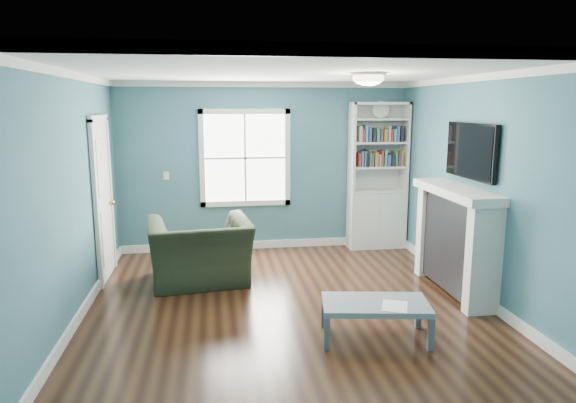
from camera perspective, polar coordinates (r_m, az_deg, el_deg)
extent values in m
plane|color=black|center=(5.93, -0.03, -11.66)|extent=(5.00, 5.00, 0.00)
plane|color=#37636C|center=(8.03, -2.63, 3.83)|extent=(4.50, 0.00, 4.50)
plane|color=#37636C|center=(3.18, 6.59, -6.84)|extent=(4.50, 0.00, 4.50)
plane|color=#37636C|center=(5.70, -23.02, 0.18)|extent=(0.00, 5.00, 5.00)
plane|color=#37636C|center=(6.30, 20.67, 1.27)|extent=(0.00, 5.00, 5.00)
plane|color=white|center=(5.50, -0.03, 14.28)|extent=(5.00, 5.00, 0.00)
cube|color=white|center=(8.25, -2.55, -4.77)|extent=(4.50, 0.03, 0.12)
cube|color=white|center=(6.03, -22.01, -11.49)|extent=(0.03, 5.00, 0.12)
cube|color=white|center=(6.59, 19.84, -9.42)|extent=(0.03, 5.00, 0.12)
cube|color=white|center=(7.96, -2.70, 12.86)|extent=(4.50, 0.04, 0.08)
cube|color=white|center=(3.07, 7.01, 16.33)|extent=(4.50, 0.04, 0.08)
cube|color=white|center=(5.62, -23.77, 12.91)|extent=(0.04, 5.00, 0.08)
cube|color=white|center=(6.22, 21.28, 12.78)|extent=(0.04, 5.00, 0.08)
cube|color=white|center=(7.98, -4.79, 4.85)|extent=(1.24, 0.01, 1.34)
cube|color=white|center=(7.95, -9.55, 4.72)|extent=(0.08, 0.06, 1.50)
cube|color=white|center=(8.03, -0.06, 4.92)|extent=(0.08, 0.06, 1.50)
cube|color=white|center=(8.07, -4.71, -0.19)|extent=(1.40, 0.06, 0.08)
cube|color=white|center=(7.93, -4.86, 9.95)|extent=(1.40, 0.06, 0.08)
cube|color=white|center=(7.97, -4.78, 4.84)|extent=(1.24, 0.03, 0.03)
cube|color=white|center=(7.97, -4.78, 4.84)|extent=(0.03, 0.03, 1.34)
cube|color=silver|center=(8.34, 9.76, -1.99)|extent=(0.90, 0.35, 0.90)
cube|color=silver|center=(8.04, 7.09, 5.92)|extent=(0.04, 0.35, 1.40)
cube|color=silver|center=(8.31, 12.85, 5.89)|extent=(0.04, 0.35, 1.40)
cube|color=silver|center=(8.32, 9.66, 6.01)|extent=(0.90, 0.02, 1.40)
cube|color=silver|center=(8.14, 10.17, 10.69)|extent=(0.90, 0.35, 0.04)
cube|color=silver|center=(8.25, 9.87, 1.20)|extent=(0.84, 0.33, 0.03)
cube|color=silver|center=(8.20, 9.95, 3.82)|extent=(0.84, 0.33, 0.03)
cube|color=silver|center=(8.16, 10.04, 6.47)|extent=(0.84, 0.33, 0.03)
cube|color=silver|center=(8.14, 10.12, 9.00)|extent=(0.84, 0.33, 0.03)
cube|color=maroon|center=(8.16, 10.02, 4.68)|extent=(0.70, 0.25, 0.22)
cube|color=teal|center=(8.13, 10.11, 7.34)|extent=(0.70, 0.25, 0.22)
cylinder|color=beige|center=(8.09, 10.27, 10.01)|extent=(0.26, 0.06, 0.26)
cube|color=black|center=(6.54, 18.20, -4.53)|extent=(0.30, 1.20, 1.10)
cube|color=black|center=(6.58, 17.94, -6.22)|extent=(0.22, 0.65, 0.70)
cube|color=silver|center=(5.96, 20.89, -6.16)|extent=(0.36, 0.16, 1.20)
cube|color=silver|center=(7.12, 15.66, -3.18)|extent=(0.36, 0.16, 1.20)
cube|color=silver|center=(6.39, 18.21, 1.09)|extent=(0.44, 1.58, 0.10)
cube|color=black|center=(6.40, 19.67, 5.31)|extent=(0.06, 1.10, 0.65)
cube|color=silver|center=(7.08, -19.88, 0.03)|extent=(0.04, 0.80, 2.05)
cube|color=white|center=(6.65, -20.54, -0.67)|extent=(0.05, 0.08, 2.13)
cube|color=white|center=(7.52, -19.14, 0.66)|extent=(0.05, 0.08, 2.13)
cube|color=white|center=(6.98, -20.35, 8.67)|extent=(0.05, 0.98, 0.08)
sphere|color=#BF8C3F|center=(7.37, -18.93, -0.10)|extent=(0.07, 0.07, 0.07)
ellipsoid|color=white|center=(5.79, 8.91, 13.38)|extent=(0.34, 0.34, 0.15)
cylinder|color=white|center=(5.79, 8.93, 13.82)|extent=(0.38, 0.38, 0.03)
cube|color=white|center=(8.01, -13.36, 2.82)|extent=(0.08, 0.01, 0.12)
imported|color=black|center=(6.66, -9.80, -4.33)|extent=(1.34, 0.96, 1.10)
cube|color=#464C54|center=(4.95, 4.35, -14.41)|extent=(0.06, 0.06, 0.32)
cube|color=#464C54|center=(5.10, 15.60, -14.02)|extent=(0.06, 0.06, 0.32)
cube|color=#464C54|center=(5.41, 4.04, -12.16)|extent=(0.06, 0.06, 0.32)
cube|color=#464C54|center=(5.54, 14.29, -11.89)|extent=(0.06, 0.06, 0.32)
cube|color=slate|center=(5.16, 9.69, -11.23)|extent=(1.10, 0.72, 0.06)
cube|color=white|center=(5.07, 11.78, -11.32)|extent=(0.33, 0.36, 0.00)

